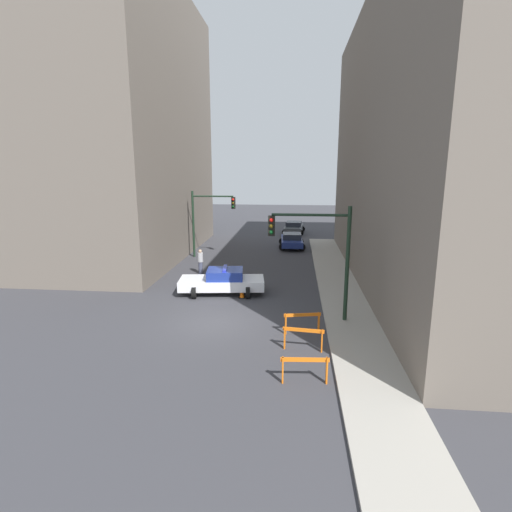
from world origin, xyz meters
TOP-DOWN VIEW (x-y plane):
  - ground_plane at (0.00, 0.00)m, footprint 120.00×120.00m
  - sidewalk_right at (6.20, 0.00)m, footprint 2.40×44.00m
  - building_corner_left at (-12.00, 14.00)m, footprint 14.00×20.00m
  - building_right at (13.40, 8.00)m, footprint 12.00×28.00m
  - traffic_light_near at (4.73, 0.61)m, footprint 3.64×0.35m
  - traffic_light_far at (-3.30, 13.51)m, footprint 3.44×0.35m
  - police_car at (-0.43, 4.29)m, footprint 4.88×2.71m
  - parked_car_near at (3.30, 17.96)m, footprint 2.40×4.37m
  - parked_car_mid at (3.45, 25.81)m, footprint 2.49×4.43m
  - pedestrian_crossing at (-2.67, 8.38)m, footprint 0.40×0.40m
  - barrier_front at (3.95, -4.92)m, footprint 1.60×0.26m
  - barrier_mid at (3.94, -2.49)m, footprint 1.60×0.33m
  - barrier_back at (3.93, -0.85)m, footprint 1.58×0.45m
  - traffic_cone at (0.74, 3.64)m, footprint 0.36×0.36m

SIDE VIEW (x-z plane):
  - ground_plane at x=0.00m, z-range 0.00..0.00m
  - sidewalk_right at x=6.20m, z-range 0.00..0.12m
  - traffic_cone at x=0.74m, z-range -0.01..0.65m
  - barrier_front at x=3.95m, z-range 0.17..1.07m
  - barrier_mid at x=3.94m, z-range 0.17..1.07m
  - barrier_back at x=3.93m, z-range 0.17..1.07m
  - parked_car_near at x=3.30m, z-range 0.02..1.33m
  - parked_car_mid at x=3.45m, z-range 0.02..1.33m
  - police_car at x=-0.43m, z-range -0.04..1.48m
  - pedestrian_crossing at x=-2.67m, z-range 0.03..1.69m
  - traffic_light_far at x=-3.30m, z-range 0.80..6.00m
  - traffic_light_near at x=4.73m, z-range 0.93..6.13m
  - building_right at x=13.40m, z-range 0.00..16.63m
  - building_corner_left at x=-12.00m, z-range 0.00..19.98m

